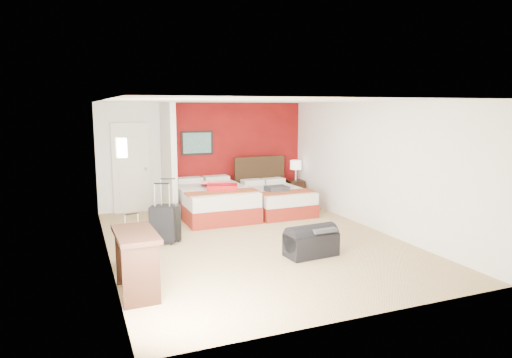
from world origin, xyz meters
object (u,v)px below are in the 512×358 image
nightstand (295,191)px  suitcase_black (169,224)px  bed_left (213,202)px  bed_right (275,200)px  red_suitcase_open (219,185)px  desk (137,263)px  duffel_bag (311,243)px  suitcase_navy (133,251)px  suitcase_charcoal (163,226)px  table_lamp (296,170)px

nightstand → suitcase_black: (-3.67, -2.25, 0.04)m
bed_left → nightstand: size_ratio=3.86×
bed_right → red_suitcase_open: bearing=176.0°
nightstand → desk: (-4.52, -4.43, 0.14)m
bed_left → nightstand: (2.38, 0.69, -0.04)m
bed_left → desk: 4.31m
bed_right → nightstand: bearing=40.0°
bed_left → nightstand: bed_left is taller
duffel_bag → suitcase_navy: bearing=163.4°
nightstand → duffel_bag: (-1.69, -3.92, -0.07)m
suitcase_navy → desk: desk is taller
nightstand → suitcase_charcoal: suitcase_charcoal is taller
red_suitcase_open → bed_right: bearing=14.9°
table_lamp → suitcase_navy: 5.59m
bed_right → suitcase_charcoal: suitcase_charcoal is taller
suitcase_charcoal → duffel_bag: (2.11, -1.57, -0.11)m
bed_left → nightstand: 2.48m
bed_right → table_lamp: table_lamp is taller
nightstand → suitcase_navy: bearing=-136.1°
bed_right → suitcase_black: 3.06m
bed_left → table_lamp: bearing=16.0°
table_lamp → duffel_bag: table_lamp is taller
bed_right → suitcase_charcoal: 3.22m
bed_left → suitcase_black: bed_left is taller
suitcase_navy → desk: size_ratio=0.46×
bed_right → suitcase_navy: 4.29m
duffel_bag → suitcase_charcoal: bearing=138.5°
suitcase_navy → bed_right: bearing=22.2°
bed_left → suitcase_navy: bearing=-128.1°
bed_right → nightstand: size_ratio=3.27×
bed_right → table_lamp: (0.95, 0.85, 0.54)m
nightstand → desk: size_ratio=0.56×
nightstand → suitcase_navy: size_ratio=1.21×
bed_left → desk: desk is taller
red_suitcase_open → duffel_bag: 3.22m
table_lamp → suitcase_navy: size_ratio=1.11×
suitcase_black → duffel_bag: bearing=-26.5°
suitcase_navy → desk: bearing=-107.5°
bed_right → duffel_bag: bed_right is taller
bed_right → nightstand: (0.95, 0.85, 0.00)m
red_suitcase_open → table_lamp: table_lamp is taller
suitcase_charcoal → desk: desk is taller
table_lamp → desk: size_ratio=0.51×
table_lamp → suitcase_charcoal: table_lamp is taller
bed_left → duffel_bag: (0.69, -3.22, -0.11)m
red_suitcase_open → bed_left: bearing=152.2°
red_suitcase_open → desk: size_ratio=0.90×
table_lamp → desk: (-4.52, -4.43, -0.39)m
bed_right → duffel_bag: size_ratio=2.18×
table_lamp → suitcase_black: table_lamp is taller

